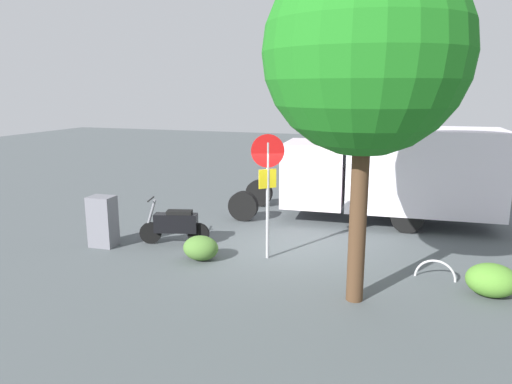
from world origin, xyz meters
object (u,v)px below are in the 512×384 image
object	(u,v)px
box_truck_near	(388,170)
bike_rack_hoop	(435,279)
stop_sign	(268,177)
street_tree	(366,54)
motorcycle	(175,224)
utility_cabinet	(103,221)

from	to	relation	value
box_truck_near	bike_rack_hoop	world-z (taller)	box_truck_near
stop_sign	street_tree	xyz separation A→B (m)	(-2.26, 1.63, 2.56)
stop_sign	motorcycle	bearing A→B (deg)	-5.36
motorcycle	stop_sign	size ratio (longest dim) A/B	0.60
utility_cabinet	stop_sign	bearing A→B (deg)	-173.23
motorcycle	stop_sign	world-z (taller)	stop_sign
box_truck_near	stop_sign	xyz separation A→B (m)	(2.42, 4.13, 0.38)
motorcycle	stop_sign	xyz separation A→B (m)	(-2.55, 0.24, 1.43)
street_tree	utility_cabinet	bearing A→B (deg)	-9.88
utility_cabinet	bike_rack_hoop	size ratio (longest dim) A/B	1.52
motorcycle	utility_cabinet	distance (m)	1.82
stop_sign	box_truck_near	bearing A→B (deg)	-120.43
box_truck_near	utility_cabinet	size ratio (longest dim) A/B	6.08
street_tree	bike_rack_hoop	xyz separation A→B (m)	(-1.48, -1.57, -4.52)
motorcycle	utility_cabinet	world-z (taller)	utility_cabinet
motorcycle	stop_sign	bearing A→B (deg)	158.94
stop_sign	utility_cabinet	xyz separation A→B (m)	(4.21, 0.50, -1.31)
stop_sign	bike_rack_hoop	size ratio (longest dim) A/B	3.46
motorcycle	bike_rack_hoop	xyz separation A→B (m)	(-6.29, 0.29, -0.52)
box_truck_near	stop_sign	world-z (taller)	stop_sign
stop_sign	utility_cabinet	bearing A→B (deg)	6.77
utility_cabinet	box_truck_near	bearing A→B (deg)	-145.12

